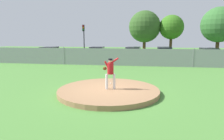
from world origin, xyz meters
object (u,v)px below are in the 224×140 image
object	(u,v)px
parked_car_white	(133,54)
parked_car_charcoal	(50,53)
parked_car_teal	(164,54)
traffic_light_near	(84,35)
parked_car_silver	(97,54)
traffic_cone_orange	(114,57)
baseball	(110,83)
parked_car_burgundy	(209,55)
pitcher_youth	(110,70)

from	to	relation	value
parked_car_white	parked_car_charcoal	bearing A→B (deg)	179.14
parked_car_teal	traffic_light_near	xyz separation A→B (m)	(-11.11, 3.51, 2.35)
parked_car_charcoal	parked_car_silver	bearing A→B (deg)	3.95
traffic_cone_orange	parked_car_teal	bearing A→B (deg)	-6.54
parked_car_silver	parked_car_white	size ratio (longest dim) A/B	1.11
baseball	parked_car_silver	size ratio (longest dim) A/B	0.02
parked_car_white	traffic_cone_orange	bearing A→B (deg)	148.94
baseball	traffic_light_near	distance (m)	18.82
parked_car_silver	traffic_cone_orange	world-z (taller)	parked_car_silver
traffic_cone_orange	traffic_light_near	world-z (taller)	traffic_light_near
baseball	parked_car_burgundy	size ratio (longest dim) A/B	0.02
parked_car_silver	parked_car_white	xyz separation A→B (m)	(4.56, -0.59, 0.01)
parked_car_charcoal	traffic_cone_orange	world-z (taller)	parked_car_charcoal
parked_car_burgundy	parked_car_white	distance (m)	8.88
baseball	parked_car_burgundy	world-z (taller)	parked_car_burgundy
pitcher_youth	baseball	bearing A→B (deg)	98.84
parked_car_silver	pitcher_youth	bearing A→B (deg)	-74.41
pitcher_youth	traffic_cone_orange	bearing A→B (deg)	97.73
pitcher_youth	traffic_light_near	xyz separation A→B (m)	(-6.93, 18.40, 1.95)
traffic_cone_orange	traffic_light_near	distance (m)	6.28
baseball	parked_car_charcoal	world-z (taller)	parked_car_charcoal
traffic_cone_orange	parked_car_burgundy	bearing A→B (deg)	-3.12
parked_car_teal	traffic_cone_orange	distance (m)	6.36
parked_car_silver	parked_car_teal	xyz separation A→B (m)	(8.26, 0.25, 0.02)
traffic_light_near	parked_car_charcoal	bearing A→B (deg)	-128.64
parked_car_silver	traffic_cone_orange	xyz separation A→B (m)	(1.96, 0.97, -0.54)
baseball	pitcher_youth	bearing A→B (deg)	-81.16
parked_car_silver	parked_car_charcoal	size ratio (longest dim) A/B	1.02
pitcher_youth	parked_car_silver	size ratio (longest dim) A/B	0.34
parked_car_burgundy	parked_car_teal	bearing A→B (deg)	-178.89
parked_car_teal	parked_car_charcoal	xyz separation A→B (m)	(-14.46, -0.68, -0.03)
baseball	parked_car_teal	world-z (taller)	parked_car_teal
traffic_light_near	parked_car_silver	bearing A→B (deg)	-52.86
pitcher_youth	parked_car_burgundy	world-z (taller)	pitcher_youth
baseball	parked_car_charcoal	distance (m)	16.58
parked_car_burgundy	parked_car_white	bearing A→B (deg)	-173.93
pitcher_youth	traffic_light_near	distance (m)	19.76
pitcher_youth	parked_car_white	bearing A→B (deg)	88.07
parked_car_teal	parked_car_charcoal	distance (m)	14.48
parked_car_teal	traffic_cone_orange	xyz separation A→B (m)	(-6.30, 0.72, -0.56)
parked_car_silver	traffic_light_near	world-z (taller)	traffic_light_near
parked_car_teal	traffic_cone_orange	size ratio (longest dim) A/B	8.77
parked_car_burgundy	parked_car_teal	distance (m)	5.13
parked_car_white	traffic_cone_orange	size ratio (longest dim) A/B	7.83
parked_car_burgundy	parked_car_charcoal	xyz separation A→B (m)	(-19.59, -0.78, 0.02)
parked_car_teal	traffic_cone_orange	bearing A→B (deg)	173.46
pitcher_youth	parked_car_silver	xyz separation A→B (m)	(-4.08, 14.63, -0.42)
parked_car_teal	traffic_light_near	distance (m)	11.89
parked_car_teal	parked_car_white	bearing A→B (deg)	-167.23
parked_car_silver	traffic_cone_orange	size ratio (longest dim) A/B	8.69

